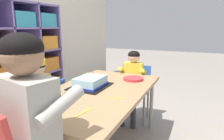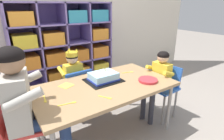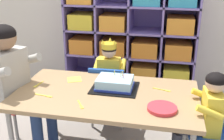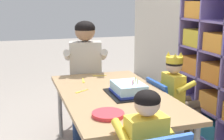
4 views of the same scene
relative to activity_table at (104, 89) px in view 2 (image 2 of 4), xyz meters
The scene contains 17 objects.
ground 0.54m from the activity_table, ahead, with size 16.00×16.00×0.00m, color gray.
classroom_back_wall 1.58m from the activity_table, 90.00° to the left, with size 5.66×0.10×2.72m, color beige.
storage_cubby_shelf 1.11m from the activity_table, 88.30° to the left, with size 1.39×0.38×1.36m.
activity_table is the anchor object (origin of this frame).
classroom_chair_blue 0.52m from the activity_table, 100.69° to the left, with size 0.36×0.32×0.62m.
child_with_crown 0.60m from the activity_table, 99.23° to the left, with size 0.30×0.31×0.85m.
classroom_chair_adult_side 0.82m from the activity_table, behind, with size 0.39×0.36×0.78m.
adult_helper_seated 0.71m from the activity_table, behind, with size 0.46×0.45×1.08m.
classroom_chair_guest_side 0.81m from the activity_table, ahead, with size 0.32×0.39×0.64m.
guest_at_table_side 0.70m from the activity_table, ahead, with size 0.31×0.30×0.83m.
birthday_cake_on_tray 0.13m from the activity_table, 62.53° to the left, with size 0.35×0.29×0.12m.
paper_plate_stack 0.46m from the activity_table, 22.52° to the right, with size 0.20×0.20×0.02m, color #DB333D.
paper_napkin_square 0.37m from the activity_table, 147.90° to the left, with size 0.11×0.11×0.00m, color #F4DB4C.
fork_near_child_seat 0.45m from the activity_table, 161.85° to the right, with size 0.15×0.04×0.00m.
fork_scattered_mid_table 0.56m from the activity_table, behind, with size 0.03×0.13×0.00m.
fork_near_cake_tray 0.26m from the activity_table, 119.21° to the right, with size 0.08×0.12×0.00m.
fork_by_napkin 0.44m from the activity_table, 18.53° to the left, with size 0.14×0.05×0.00m.
Camera 2 is at (-0.85, -1.38, 1.33)m, focal length 29.06 mm.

